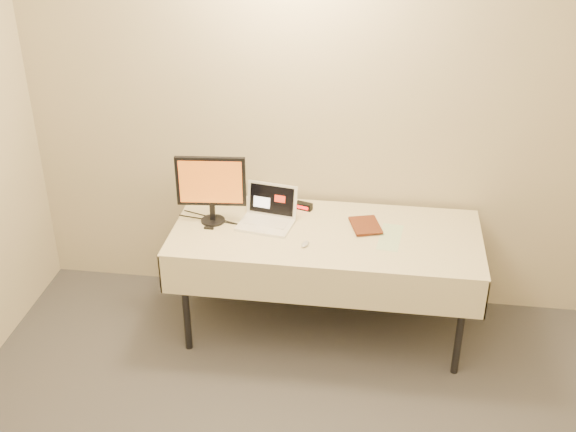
# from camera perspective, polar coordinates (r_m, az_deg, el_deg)

# --- Properties ---
(back_wall) EXTENTS (4.00, 0.10, 2.70)m
(back_wall) POSITION_cam_1_polar(r_m,az_deg,el_deg) (4.51, 3.78, 8.38)
(back_wall) COLOR beige
(back_wall) RESTS_ON ground
(table) EXTENTS (1.86, 0.81, 0.74)m
(table) POSITION_cam_1_polar(r_m,az_deg,el_deg) (4.39, 3.01, -1.97)
(table) COLOR black
(table) RESTS_ON ground
(laptop) EXTENTS (0.36, 0.32, 0.22)m
(laptop) POSITION_cam_1_polar(r_m,az_deg,el_deg) (4.43, -1.59, 0.12)
(laptop) COLOR white
(laptop) RESTS_ON table
(monitor) EXTENTS (0.42, 0.16, 0.43)m
(monitor) POSITION_cam_1_polar(r_m,az_deg,el_deg) (4.37, -6.10, 2.49)
(monitor) COLOR black
(monitor) RESTS_ON table
(book) EXTENTS (0.17, 0.07, 0.22)m
(book) POSITION_cam_1_polar(r_m,az_deg,el_deg) (4.35, 5.15, 0.30)
(book) COLOR #933C1A
(book) RESTS_ON table
(alarm_clock) EXTENTS (0.11, 0.07, 0.04)m
(alarm_clock) POSITION_cam_1_polar(r_m,az_deg,el_deg) (4.60, 1.27, 0.79)
(alarm_clock) COLOR black
(alarm_clock) RESTS_ON table
(clicker) EXTENTS (0.06, 0.09, 0.02)m
(clicker) POSITION_cam_1_polar(r_m,az_deg,el_deg) (4.21, 1.37, -2.23)
(clicker) COLOR #B7B7BA
(clicker) RESTS_ON table
(paper_form) EXTENTS (0.16, 0.33, 0.00)m
(paper_form) POSITION_cam_1_polar(r_m,az_deg,el_deg) (4.34, 8.09, -1.66)
(paper_form) COLOR #B8DBAE
(paper_form) RESTS_ON table
(usb_dongle) EXTENTS (0.06, 0.02, 0.01)m
(usb_dongle) POSITION_cam_1_polar(r_m,az_deg,el_deg) (4.41, -6.28, -0.96)
(usb_dongle) COLOR black
(usb_dongle) RESTS_ON table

